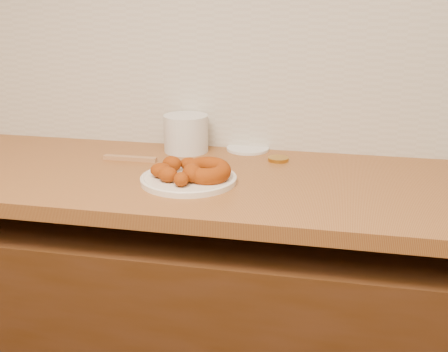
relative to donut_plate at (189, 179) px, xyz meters
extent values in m
cube|color=#BEAC8E|center=(0.22, 0.38, 0.44)|extent=(4.00, 0.02, 2.70)
cube|color=#482918|center=(0.22, 0.07, -0.52)|extent=(3.60, 0.60, 0.77)
cube|color=#8F5D30|center=(-0.43, 0.07, -0.03)|extent=(2.30, 0.62, 0.04)
cube|color=beige|center=(0.22, 0.37, 0.29)|extent=(3.60, 0.02, 0.60)
cylinder|color=white|center=(0.00, 0.00, 0.00)|extent=(0.25, 0.25, 0.01)
torus|color=#8B3301|center=(0.05, 0.00, 0.03)|extent=(0.17, 0.17, 0.06)
ellipsoid|color=#8B3301|center=(-0.06, 0.04, 0.03)|extent=(0.06, 0.05, 0.04)
ellipsoid|color=#8B3301|center=(-0.07, -0.02, 0.03)|extent=(0.08, 0.08, 0.04)
ellipsoid|color=#8B3301|center=(-0.04, -0.05, 0.03)|extent=(0.07, 0.06, 0.04)
ellipsoid|color=#8B3301|center=(0.00, -0.07, 0.03)|extent=(0.05, 0.05, 0.04)
ellipsoid|color=#8B3301|center=(-0.02, 0.06, 0.02)|extent=(0.06, 0.06, 0.03)
ellipsoid|color=#8B3301|center=(0.02, -0.04, 0.03)|extent=(0.07, 0.07, 0.05)
cylinder|color=silver|center=(-0.09, 0.28, 0.05)|extent=(0.17, 0.17, 0.11)
cylinder|color=silver|center=(0.10, 0.34, 0.00)|extent=(0.16, 0.16, 0.01)
cylinder|color=#B3872D|center=(0.21, 0.24, 0.00)|extent=(0.07, 0.07, 0.01)
cube|color=#A7754B|center=(-0.22, 0.15, 0.00)|extent=(0.16, 0.02, 0.01)
camera|label=1|loc=(0.38, -1.35, 0.48)|focal=45.00mm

